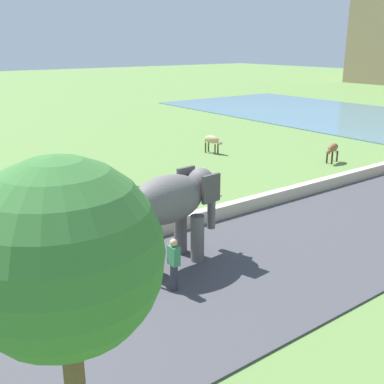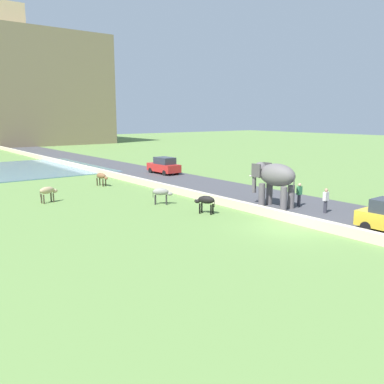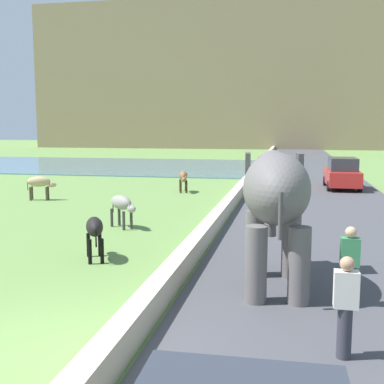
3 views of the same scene
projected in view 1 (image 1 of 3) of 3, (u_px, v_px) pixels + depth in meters
name	position (u px, v px, depth m)	size (l,w,h in m)	color
ground_plane	(15.00, 259.00, 15.27)	(220.00, 220.00, 0.00)	#608442
barrier_wall	(368.00, 172.00, 24.47)	(0.40, 110.00, 0.55)	beige
lake	(333.00, 114.00, 45.83)	(36.00, 18.00, 0.08)	slate
elephant	(173.00, 204.00, 14.32)	(1.63, 3.52, 2.99)	#605B5B
person_beside_elephant	(174.00, 264.00, 13.01)	(0.36, 0.22, 1.63)	#33333D
person_trailing	(95.00, 283.00, 11.96)	(0.36, 0.22, 1.63)	#33333D
cow_tan	(212.00, 140.00, 29.60)	(1.42, 0.68, 1.15)	tan
cow_brown	(333.00, 149.00, 27.27)	(0.71, 1.42, 1.15)	brown
cow_grey	(203.00, 175.00, 21.90)	(1.30, 1.12, 1.15)	gray
cow_black	(137.00, 194.00, 19.13)	(0.91, 1.39, 1.15)	black
tree_near	(63.00, 260.00, 5.61)	(2.49, 2.49, 5.58)	brown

